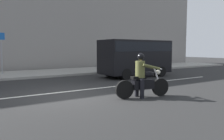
% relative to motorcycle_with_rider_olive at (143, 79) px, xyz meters
% --- Properties ---
extents(ground_plane, '(80.00, 80.00, 0.00)m').
position_rel_motorcycle_with_rider_olive_xyz_m(ground_plane, '(-2.10, 1.62, -0.65)').
color(ground_plane, '#272727').
extents(sidewalk_slab, '(40.00, 4.40, 0.14)m').
position_rel_motorcycle_with_rider_olive_xyz_m(sidewalk_slab, '(-2.10, 9.62, -0.58)').
color(sidewalk_slab, '#99968E').
rests_on(sidewalk_slab, ground_plane).
extents(building_facade, '(40.00, 1.40, 9.59)m').
position_rel_motorcycle_with_rider_olive_xyz_m(building_facade, '(-2.10, 13.02, 4.15)').
color(building_facade, gray).
rests_on(building_facade, ground_plane).
extents(lane_marking_stripe, '(18.00, 0.14, 0.01)m').
position_rel_motorcycle_with_rider_olive_xyz_m(lane_marking_stripe, '(-1.79, 2.52, -0.64)').
color(lane_marking_stripe, silver).
rests_on(lane_marking_stripe, ground_plane).
extents(motorcycle_with_rider_olive, '(2.08, 0.79, 1.59)m').
position_rel_motorcycle_with_rider_olive_xyz_m(motorcycle_with_rider_olive, '(0.00, 0.00, 0.00)').
color(motorcycle_with_rider_olive, black).
rests_on(motorcycle_with_rider_olive, ground_plane).
extents(parked_van_black, '(4.53, 1.96, 2.28)m').
position_rel_motorcycle_with_rider_olive_xyz_m(parked_van_black, '(3.75, 4.95, 0.67)').
color(parked_van_black, black).
rests_on(parked_van_black, ground_plane).
extents(street_sign_post, '(0.44, 0.08, 2.67)m').
position_rel_motorcycle_with_rider_olive_xyz_m(street_sign_post, '(-3.24, 9.85, 1.10)').
color(street_sign_post, gray).
rests_on(street_sign_post, sidewalk_slab).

